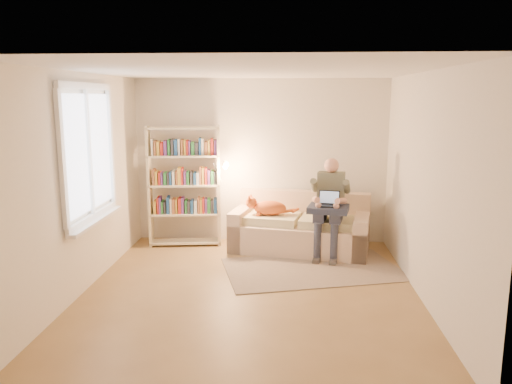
# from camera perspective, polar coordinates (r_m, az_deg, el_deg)

# --- Properties ---
(floor) EXTENTS (4.50, 4.50, 0.00)m
(floor) POSITION_cam_1_polar(r_m,az_deg,el_deg) (6.13, -0.70, -11.36)
(floor) COLOR olive
(floor) RESTS_ON ground
(ceiling) EXTENTS (4.00, 4.50, 0.02)m
(ceiling) POSITION_cam_1_polar(r_m,az_deg,el_deg) (5.68, -0.76, 13.71)
(ceiling) COLOR white
(ceiling) RESTS_ON wall_back
(wall_left) EXTENTS (0.02, 4.50, 2.60)m
(wall_left) POSITION_cam_1_polar(r_m,az_deg,el_deg) (6.25, -19.34, 0.87)
(wall_left) COLOR silver
(wall_left) RESTS_ON floor
(wall_right) EXTENTS (0.02, 4.50, 2.60)m
(wall_right) POSITION_cam_1_polar(r_m,az_deg,el_deg) (5.95, 18.84, 0.44)
(wall_right) COLOR silver
(wall_right) RESTS_ON floor
(wall_back) EXTENTS (4.00, 0.02, 2.60)m
(wall_back) POSITION_cam_1_polar(r_m,az_deg,el_deg) (7.99, 0.54, 3.51)
(wall_back) COLOR silver
(wall_back) RESTS_ON floor
(wall_front) EXTENTS (4.00, 0.02, 2.60)m
(wall_front) POSITION_cam_1_polar(r_m,az_deg,el_deg) (3.58, -3.54, -5.60)
(wall_front) COLOR silver
(wall_front) RESTS_ON floor
(window) EXTENTS (0.12, 1.52, 1.69)m
(window) POSITION_cam_1_polar(r_m,az_deg,el_deg) (6.40, -18.25, 1.83)
(window) COLOR white
(window) RESTS_ON wall_left
(sofa) EXTENTS (2.18, 1.30, 0.87)m
(sofa) POSITION_cam_1_polar(r_m,az_deg,el_deg) (7.67, 5.09, -4.34)
(sofa) COLOR beige
(sofa) RESTS_ON floor
(person) EXTENTS (0.50, 0.68, 1.44)m
(person) POSITION_cam_1_polar(r_m,az_deg,el_deg) (7.34, 8.41, -1.10)
(person) COLOR #656A56
(person) RESTS_ON sofa
(cat) EXTENTS (0.76, 0.35, 0.27)m
(cat) POSITION_cam_1_polar(r_m,az_deg,el_deg) (7.56, 1.24, -1.75)
(cat) COLOR orange
(cat) RESTS_ON sofa
(blanket) EXTENTS (0.64, 0.56, 0.09)m
(blanket) POSITION_cam_1_polar(r_m,az_deg,el_deg) (7.23, 8.18, -1.90)
(blanket) COLOR #242B3F
(blanket) RESTS_ON person
(laptop) EXTENTS (0.34, 0.31, 0.25)m
(laptop) POSITION_cam_1_polar(r_m,az_deg,el_deg) (7.22, 8.21, -1.12)
(laptop) COLOR black
(laptop) RESTS_ON blanket
(bookshelf) EXTENTS (1.27, 0.42, 1.88)m
(bookshelf) POSITION_cam_1_polar(r_m,az_deg,el_deg) (7.83, -8.17, 1.32)
(bookshelf) COLOR beige
(bookshelf) RESTS_ON floor
(rug) EXTENTS (2.61, 1.93, 0.01)m
(rug) POSITION_cam_1_polar(r_m,az_deg,el_deg) (6.91, 6.47, -8.76)
(rug) COLOR gray
(rug) RESTS_ON floor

